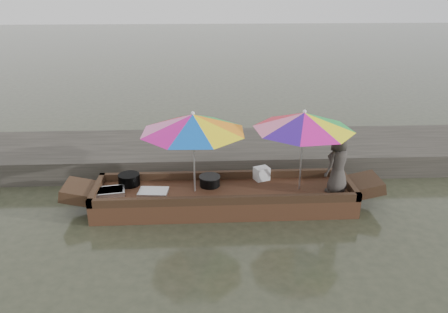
{
  "coord_description": "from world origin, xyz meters",
  "views": [
    {
      "loc": [
        -0.4,
        -7.41,
        4.0
      ],
      "look_at": [
        0.0,
        0.1,
        1.0
      ],
      "focal_mm": 35.0,
      "sensor_mm": 36.0,
      "label": 1
    }
  ],
  "objects_px": {
    "cooking_pot": "(129,180)",
    "charcoal_grill": "(210,181)",
    "boat_hull": "(224,199)",
    "umbrella_stern": "(302,151)",
    "tray_crayfish": "(110,192)",
    "tray_scallop": "(153,192)",
    "umbrella_bow": "(194,153)",
    "vendor": "(338,164)",
    "supply_bag": "(262,174)"
  },
  "relations": [
    {
      "from": "vendor",
      "to": "umbrella_bow",
      "type": "bearing_deg",
      "value": -40.21
    },
    {
      "from": "supply_bag",
      "to": "vendor",
      "type": "height_order",
      "value": "vendor"
    },
    {
      "from": "tray_scallop",
      "to": "boat_hull",
      "type": "bearing_deg",
      "value": 2.58
    },
    {
      "from": "umbrella_stern",
      "to": "tray_crayfish",
      "type": "bearing_deg",
      "value": -179.34
    },
    {
      "from": "cooking_pot",
      "to": "tray_scallop",
      "type": "bearing_deg",
      "value": -39.16
    },
    {
      "from": "charcoal_grill",
      "to": "vendor",
      "type": "distance_m",
      "value": 2.43
    },
    {
      "from": "cooking_pot",
      "to": "umbrella_stern",
      "type": "height_order",
      "value": "umbrella_stern"
    },
    {
      "from": "tray_crayfish",
      "to": "vendor",
      "type": "height_order",
      "value": "vendor"
    },
    {
      "from": "umbrella_bow",
      "to": "umbrella_stern",
      "type": "relative_size",
      "value": 1.05
    },
    {
      "from": "cooking_pot",
      "to": "vendor",
      "type": "bearing_deg",
      "value": -7.49
    },
    {
      "from": "vendor",
      "to": "boat_hull",
      "type": "bearing_deg",
      "value": -41.16
    },
    {
      "from": "boat_hull",
      "to": "umbrella_bow",
      "type": "distance_m",
      "value": 1.1
    },
    {
      "from": "tray_crayfish",
      "to": "tray_scallop",
      "type": "bearing_deg",
      "value": -1.35
    },
    {
      "from": "tray_scallop",
      "to": "umbrella_bow",
      "type": "bearing_deg",
      "value": 4.43
    },
    {
      "from": "boat_hull",
      "to": "tray_crayfish",
      "type": "bearing_deg",
      "value": -178.9
    },
    {
      "from": "cooking_pot",
      "to": "tray_scallop",
      "type": "relative_size",
      "value": 0.76
    },
    {
      "from": "tray_crayfish",
      "to": "cooking_pot",
      "type": "bearing_deg",
      "value": 52.16
    },
    {
      "from": "boat_hull",
      "to": "umbrella_stern",
      "type": "height_order",
      "value": "umbrella_stern"
    },
    {
      "from": "umbrella_stern",
      "to": "charcoal_grill",
      "type": "bearing_deg",
      "value": 172.48
    },
    {
      "from": "cooking_pot",
      "to": "vendor",
      "type": "relative_size",
      "value": 0.36
    },
    {
      "from": "tray_scallop",
      "to": "umbrella_stern",
      "type": "relative_size",
      "value": 0.29
    },
    {
      "from": "cooking_pot",
      "to": "charcoal_grill",
      "type": "xyz_separation_m",
      "value": [
        1.56,
        -0.12,
        -0.02
      ]
    },
    {
      "from": "vendor",
      "to": "charcoal_grill",
      "type": "bearing_deg",
      "value": -46.03
    },
    {
      "from": "umbrella_bow",
      "to": "umbrella_stern",
      "type": "bearing_deg",
      "value": 0.0
    },
    {
      "from": "tray_crayfish",
      "to": "tray_scallop",
      "type": "xyz_separation_m",
      "value": [
        0.8,
        -0.02,
        -0.01
      ]
    },
    {
      "from": "tray_crayfish",
      "to": "umbrella_bow",
      "type": "height_order",
      "value": "umbrella_bow"
    },
    {
      "from": "boat_hull",
      "to": "vendor",
      "type": "height_order",
      "value": "vendor"
    },
    {
      "from": "boat_hull",
      "to": "umbrella_stern",
      "type": "relative_size",
      "value": 2.63
    },
    {
      "from": "umbrella_stern",
      "to": "vendor",
      "type": "bearing_deg",
      "value": -14.22
    },
    {
      "from": "charcoal_grill",
      "to": "umbrella_bow",
      "type": "distance_m",
      "value": 0.77
    },
    {
      "from": "umbrella_bow",
      "to": "tray_scallop",
      "type": "bearing_deg",
      "value": -175.57
    },
    {
      "from": "charcoal_grill",
      "to": "umbrella_bow",
      "type": "bearing_deg",
      "value": -141.96
    },
    {
      "from": "supply_bag",
      "to": "umbrella_stern",
      "type": "bearing_deg",
      "value": -34.12
    },
    {
      "from": "tray_crayfish",
      "to": "charcoal_grill",
      "type": "height_order",
      "value": "charcoal_grill"
    },
    {
      "from": "charcoal_grill",
      "to": "umbrella_bow",
      "type": "height_order",
      "value": "umbrella_bow"
    },
    {
      "from": "tray_crayfish",
      "to": "charcoal_grill",
      "type": "relative_size",
      "value": 1.39
    },
    {
      "from": "boat_hull",
      "to": "umbrella_stern",
      "type": "bearing_deg",
      "value": 0.0
    },
    {
      "from": "umbrella_stern",
      "to": "boat_hull",
      "type": "bearing_deg",
      "value": 180.0
    },
    {
      "from": "charcoal_grill",
      "to": "umbrella_stern",
      "type": "height_order",
      "value": "umbrella_stern"
    },
    {
      "from": "boat_hull",
      "to": "charcoal_grill",
      "type": "bearing_deg",
      "value": 140.17
    },
    {
      "from": "tray_crayfish",
      "to": "charcoal_grill",
      "type": "distance_m",
      "value": 1.88
    },
    {
      "from": "umbrella_stern",
      "to": "tray_scallop",
      "type": "bearing_deg",
      "value": -178.76
    },
    {
      "from": "tray_scallop",
      "to": "cooking_pot",
      "type": "bearing_deg",
      "value": 140.84
    },
    {
      "from": "cooking_pot",
      "to": "supply_bag",
      "type": "height_order",
      "value": "supply_bag"
    },
    {
      "from": "boat_hull",
      "to": "vendor",
      "type": "xyz_separation_m",
      "value": [
        2.08,
        -0.16,
        0.75
      ]
    },
    {
      "from": "tray_crayfish",
      "to": "supply_bag",
      "type": "distance_m",
      "value": 2.94
    },
    {
      "from": "cooking_pot",
      "to": "tray_scallop",
      "type": "xyz_separation_m",
      "value": [
        0.5,
        -0.41,
        -0.08
      ]
    },
    {
      "from": "tray_crayfish",
      "to": "vendor",
      "type": "relative_size",
      "value": 0.47
    },
    {
      "from": "boat_hull",
      "to": "charcoal_grill",
      "type": "xyz_separation_m",
      "value": [
        -0.27,
        0.22,
        0.27
      ]
    },
    {
      "from": "cooking_pot",
      "to": "tray_crayfish",
      "type": "height_order",
      "value": "cooking_pot"
    }
  ]
}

